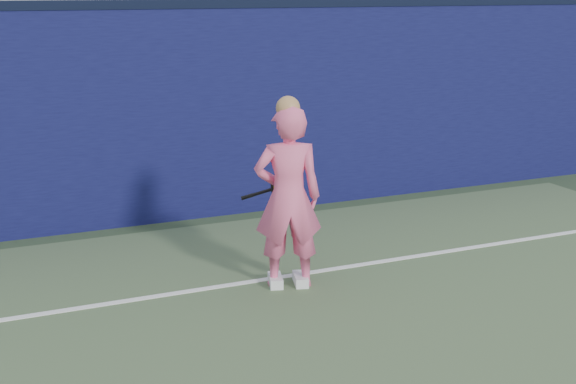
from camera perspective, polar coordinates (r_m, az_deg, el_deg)
name	(u,v)px	position (r m, az deg, el deg)	size (l,w,h in m)	color
backstop_wall	(164,116)	(9.67, -8.82, 5.34)	(24.00, 0.40, 2.50)	#0D0E39
wall_cap	(160,4)	(9.55, -9.12, 13.06)	(24.00, 0.42, 0.10)	black
player	(288,197)	(7.38, 0.00, -0.35)	(0.72, 0.57, 1.80)	#F7608E
racket	(283,187)	(7.79, -0.35, 0.36)	(0.58, 0.22, 0.32)	black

